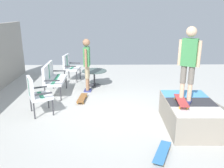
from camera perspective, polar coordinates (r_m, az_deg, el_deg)
ground_plane at (r=6.34m, az=0.62°, el=-7.53°), size 12.00×12.00×0.10m
skate_ramp at (r=5.82m, az=18.78°, el=-6.99°), size 1.73×1.96×0.62m
patio_bench at (r=7.79m, az=-14.40°, el=1.86°), size 1.26×0.58×1.02m
patio_chair_near_house at (r=9.28m, az=-10.37°, el=4.54°), size 0.69×0.63×1.02m
patio_chair_by_wall at (r=6.36m, az=-18.08°, el=-1.93°), size 0.80×0.77×1.02m
patio_table at (r=8.51m, az=-4.33°, el=2.18°), size 0.90×0.90×0.57m
person_watching at (r=7.79m, az=-6.15°, el=5.58°), size 0.48×0.26×1.78m
person_skater at (r=5.37m, az=18.24°, el=5.71°), size 0.35×0.43×1.70m
skateboard_by_bench at (r=7.21m, az=-7.30°, el=-3.38°), size 0.81×0.27×0.10m
skateboard_spare at (r=4.66m, az=12.14°, el=-15.95°), size 0.81×0.51×0.10m
skateboard_on_ramp at (r=5.46m, az=16.54°, el=-3.89°), size 0.82×0.28×0.10m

